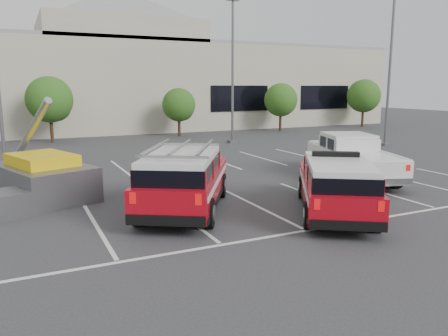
# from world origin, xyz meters

# --- Properties ---
(ground) EXTENTS (120.00, 120.00, 0.00)m
(ground) POSITION_xyz_m (0.00, 0.00, 0.00)
(ground) COLOR #303032
(ground) RESTS_ON ground
(stall_markings) EXTENTS (23.00, 15.00, 0.01)m
(stall_markings) POSITION_xyz_m (0.00, 4.50, 0.01)
(stall_markings) COLOR silver
(stall_markings) RESTS_ON ground
(convention_building) EXTENTS (60.00, 16.99, 13.20)m
(convention_building) POSITION_xyz_m (0.18, 31.86, 4.72)
(convention_building) COLOR #B7B09B
(convention_building) RESTS_ON ground
(tree_mid_left) EXTENTS (3.37, 3.37, 4.85)m
(tree_mid_left) POSITION_xyz_m (-4.91, 22.05, 3.04)
(tree_mid_left) COLOR #3F2B19
(tree_mid_left) RESTS_ON ground
(tree_mid_right) EXTENTS (2.77, 2.77, 3.99)m
(tree_mid_right) POSITION_xyz_m (5.09, 22.05, 2.50)
(tree_mid_right) COLOR #3F2B19
(tree_mid_right) RESTS_ON ground
(tree_right) EXTENTS (3.07, 3.07, 4.42)m
(tree_right) POSITION_xyz_m (15.09, 22.05, 2.77)
(tree_right) COLOR #3F2B19
(tree_right) RESTS_ON ground
(tree_far_right) EXTENTS (3.37, 3.37, 4.85)m
(tree_far_right) POSITION_xyz_m (25.09, 22.05, 3.04)
(tree_far_right) COLOR #3F2B19
(tree_far_right) RESTS_ON ground
(light_pole_mid) EXTENTS (0.90, 0.60, 10.24)m
(light_pole_mid) POSITION_xyz_m (7.00, 16.00, 5.19)
(light_pole_mid) COLOR #59595E
(light_pole_mid) RESTS_ON ground
(light_pole_right) EXTENTS (0.90, 0.60, 10.24)m
(light_pole_right) POSITION_xyz_m (16.00, 10.00, 5.19)
(light_pole_right) COLOR #59595E
(light_pole_right) RESTS_ON ground
(fire_chief_suv) EXTENTS (4.76, 5.84, 1.98)m
(fire_chief_suv) POSITION_xyz_m (1.85, -1.83, 0.81)
(fire_chief_suv) COLOR #A50814
(fire_chief_suv) RESTS_ON ground
(white_pickup) EXTENTS (4.22, 6.79, 1.97)m
(white_pickup) POSITION_xyz_m (6.20, 2.35, 0.79)
(white_pickup) COLOR silver
(white_pickup) RESTS_ON ground
(ladder_suv) EXTENTS (4.86, 6.06, 2.25)m
(ladder_suv) POSITION_xyz_m (-2.46, 0.59, 0.90)
(ladder_suv) COLOR #A50814
(ladder_suv) RESTS_ON ground
(utility_rig) EXTENTS (3.91, 5.13, 3.74)m
(utility_rig) POSITION_xyz_m (-6.67, 4.27, 0.75)
(utility_rig) COLOR #59595E
(utility_rig) RESTS_ON ground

